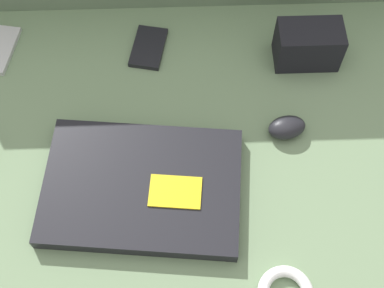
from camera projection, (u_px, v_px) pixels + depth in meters
ground_plane at (192, 182)px, 1.12m from camera, size 8.00×8.00×0.00m
couch_seat at (192, 166)px, 1.06m from camera, size 1.06×0.70×0.14m
laptop at (142, 187)px, 0.94m from camera, size 0.37×0.27×0.03m
computer_mouse at (287, 127)px, 1.00m from camera, size 0.08×0.06×0.04m
phone_silver at (0, 50)px, 1.10m from camera, size 0.08×0.13×0.01m
phone_black at (149, 47)px, 1.10m from camera, size 0.08×0.11×0.01m
camera_pouch at (308, 45)px, 1.06m from camera, size 0.13×0.07×0.09m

